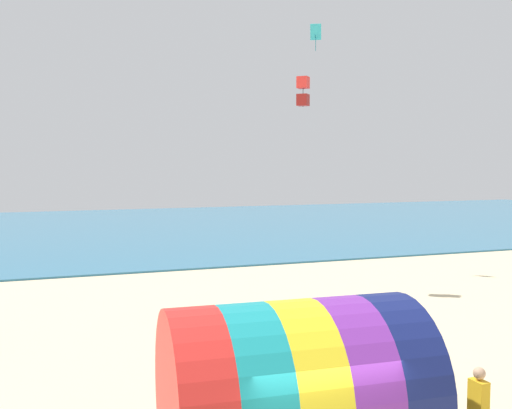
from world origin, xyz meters
TOP-DOWN VIEW (x-y plane):
  - sea at (0.00, 40.65)m, footprint 120.00×40.00m
  - giant_inflatable_tube at (-0.04, 0.55)m, footprint 4.64×3.42m
  - kite_cyan_diamond at (8.40, 17.99)m, footprint 0.64×0.56m
  - kite_red_box at (6.02, 14.10)m, footprint 0.65×0.65m

SIDE VIEW (x-z plane):
  - sea at x=0.00m, z-range 0.00..0.10m
  - giant_inflatable_tube at x=-0.04m, z-range 0.00..3.22m
  - kite_red_box at x=6.02m, z-range 8.03..9.34m
  - kite_cyan_diamond at x=8.40m, z-range 11.49..12.80m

